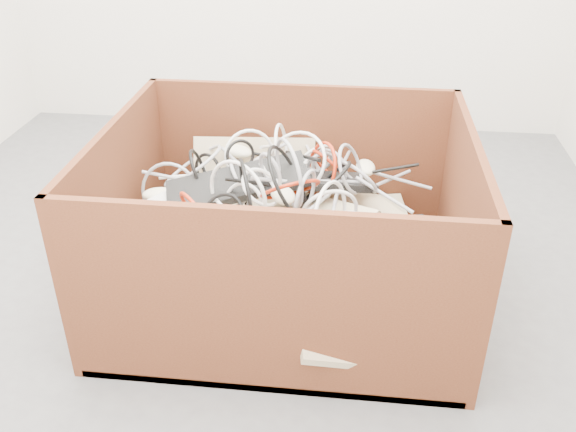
# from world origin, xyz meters

# --- Properties ---
(ground) EXTENTS (3.00, 3.00, 0.00)m
(ground) POSITION_xyz_m (0.00, 0.00, 0.00)
(ground) COLOR #515154
(ground) RESTS_ON ground
(cardboard_box) EXTENTS (1.17, 0.97, 0.61)m
(cardboard_box) POSITION_xyz_m (0.17, -0.10, 0.15)
(cardboard_box) COLOR #431F10
(cardboard_box) RESTS_ON ground
(keyboard_pile) EXTENTS (1.11, 0.98, 0.39)m
(keyboard_pile) POSITION_xyz_m (0.19, -0.09, 0.28)
(keyboard_pile) COLOR tan
(keyboard_pile) RESTS_ON cardboard_box
(mice_scatter) EXTENTS (0.81, 0.69, 0.20)m
(mice_scatter) POSITION_xyz_m (0.10, -0.09, 0.35)
(mice_scatter) COLOR beige
(mice_scatter) RESTS_ON keyboard_pile
(power_strip_left) EXTENTS (0.27, 0.21, 0.12)m
(power_strip_left) POSITION_xyz_m (-0.22, -0.14, 0.36)
(power_strip_left) COLOR silver
(power_strip_left) RESTS_ON keyboard_pile
(power_strip_right) EXTENTS (0.29, 0.18, 0.10)m
(power_strip_right) POSITION_xyz_m (-0.10, -0.34, 0.34)
(power_strip_right) COLOR silver
(power_strip_right) RESTS_ON keyboard_pile
(vga_plug) EXTENTS (0.06, 0.06, 0.03)m
(vga_plug) POSITION_xyz_m (0.43, -0.24, 0.35)
(vga_plug) COLOR #0D15C5
(vga_plug) RESTS_ON keyboard_pile
(cable_tangle) EXTENTS (1.07, 0.83, 0.48)m
(cable_tangle) POSITION_xyz_m (0.14, -0.09, 0.41)
(cable_tangle) COLOR black
(cable_tangle) RESTS_ON keyboard_pile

